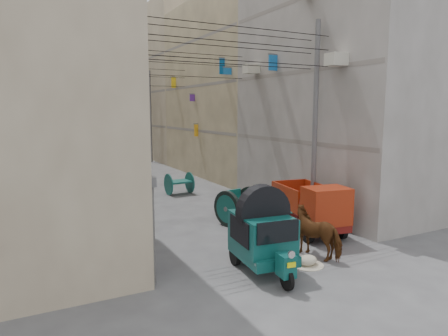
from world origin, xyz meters
TOP-DOWN VIEW (x-y plane):
  - ground at (0.00, 0.00)m, footprint 140.00×140.00m
  - building_row_left at (-8.00, 34.13)m, footprint 8.00×62.00m
  - building_row_right at (8.00, 34.13)m, footprint 8.00×62.00m
  - end_cap_building at (0.00, 66.00)m, footprint 22.00×10.00m
  - shutters_left at (-3.92, 10.38)m, footprint 0.18×14.40m
  - signboards at (-0.01, 21.66)m, footprint 8.22×40.52m
  - ac_units at (3.65, 7.67)m, footprint 0.70×6.55m
  - utility_poles at (0.00, 17.00)m, footprint 7.40×22.20m
  - overhead_cables at (0.00, 14.40)m, footprint 7.40×22.52m
  - auto_rickshaw at (-0.85, 2.81)m, footprint 1.74×2.76m
  - tonga_cart at (0.94, 7.30)m, footprint 1.97×3.38m
  - mini_truck at (2.64, 4.74)m, footprint 2.06×3.61m
  - second_cart at (0.83, 13.85)m, footprint 1.39×1.24m
  - feed_sack at (0.54, 2.51)m, footprint 0.61×0.48m
  - horse at (1.36, 3.00)m, footprint 1.37×1.98m
  - distant_car_white at (-1.54, 22.72)m, footprint 1.54×3.71m
  - distant_car_grey at (1.60, 33.97)m, footprint 1.63×3.74m
  - distant_car_green at (0.15, 34.11)m, footprint 1.76×3.82m

SIDE VIEW (x-z plane):
  - ground at x=0.00m, z-range 0.00..0.00m
  - feed_sack at x=0.54m, z-range 0.00..0.30m
  - distant_car_green at x=0.15m, z-range 0.00..1.08m
  - distant_car_grey at x=1.60m, z-range 0.00..1.19m
  - second_cart at x=0.83m, z-range 0.04..1.21m
  - distant_car_white at x=-1.54m, z-range 0.00..1.26m
  - tonga_cart at x=0.94m, z-range 0.03..1.47m
  - horse at x=1.36m, z-range 0.00..1.53m
  - mini_truck at x=2.64m, z-range -0.04..1.88m
  - auto_rickshaw at x=-0.85m, z-range 0.17..2.07m
  - shutters_left at x=-3.92m, z-range 0.06..2.93m
  - signboards at x=-0.01m, z-range 0.59..6.27m
  - utility_poles at x=0.00m, z-range 0.00..8.00m
  - building_row_left at x=-8.00m, z-range -0.54..13.46m
  - building_row_right at x=8.00m, z-range -0.54..13.46m
  - end_cap_building at x=0.00m, z-range 0.00..13.00m
  - overhead_cables at x=0.00m, z-range 6.20..7.33m
  - ac_units at x=3.65m, z-range 5.76..9.11m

